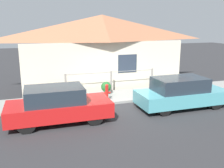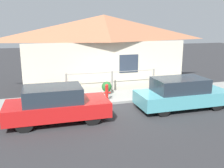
% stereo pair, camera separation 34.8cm
% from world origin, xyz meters
% --- Properties ---
extents(ground_plane, '(60.00, 60.00, 0.00)m').
position_xyz_m(ground_plane, '(0.00, 0.00, 0.00)').
color(ground_plane, '#2D2D30').
extents(sidewalk, '(24.00, 1.98, 0.11)m').
position_xyz_m(sidewalk, '(0.00, 0.99, 0.06)').
color(sidewalk, gray).
rests_on(sidewalk, ground_plane).
extents(house, '(9.40, 2.23, 4.12)m').
position_xyz_m(house, '(0.00, 3.38, 3.21)').
color(house, beige).
rests_on(house, ground_plane).
extents(fence, '(4.90, 0.10, 1.09)m').
position_xyz_m(fence, '(0.00, 1.83, 0.72)').
color(fence, gray).
rests_on(fence, sidewalk).
extents(car_left, '(3.87, 1.67, 1.37)m').
position_xyz_m(car_left, '(-3.14, -1.33, 0.68)').
color(car_left, red).
rests_on(car_left, ground_plane).
extents(car_right, '(4.06, 1.63, 1.36)m').
position_xyz_m(car_right, '(2.21, -1.33, 0.67)').
color(car_right, teal).
rests_on(car_right, ground_plane).
extents(fire_hydrant, '(0.34, 0.15, 0.80)m').
position_xyz_m(fire_hydrant, '(-0.71, 0.32, 0.53)').
color(fire_hydrant, red).
rests_on(fire_hydrant, sidewalk).
extents(potted_plant_near_hydrant, '(0.52, 0.52, 0.66)m').
position_xyz_m(potted_plant_near_hydrant, '(-0.43, 1.34, 0.49)').
color(potted_plant_near_hydrant, slate).
rests_on(potted_plant_near_hydrant, sidewalk).
extents(potted_plant_by_fence, '(0.42, 0.42, 0.52)m').
position_xyz_m(potted_plant_by_fence, '(-3.13, 1.68, 0.39)').
color(potted_plant_by_fence, brown).
rests_on(potted_plant_by_fence, sidewalk).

